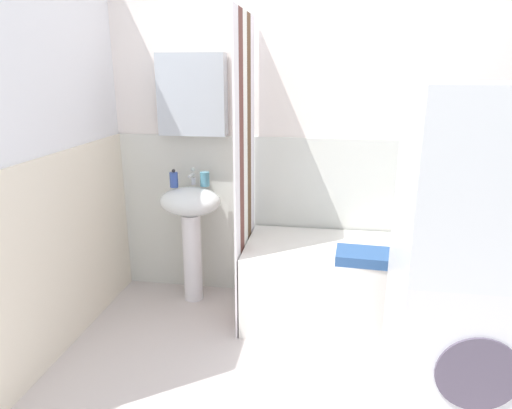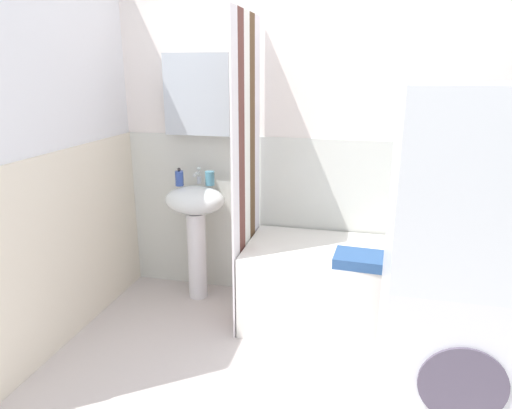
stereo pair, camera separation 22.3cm
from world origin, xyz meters
The scene contains 14 objects.
ground_plane centered at (0.00, 0.00, -0.02)m, with size 4.80×5.60×0.04m, color beige.
wall_back_tiled centered at (-0.06, 1.26, 1.14)m, with size 3.60×0.18×2.40m.
wall_left_tiled centered at (-1.57, 0.34, 1.12)m, with size 0.07×1.81×2.40m.
sink centered at (-0.95, 1.03, 0.63)m, with size 0.44×0.34×0.86m.
faucet centered at (-0.95, 1.11, 0.92)m, with size 0.03×0.12×0.12m.
soap_dispenser centered at (-1.06, 1.03, 0.92)m, with size 0.06×0.06×0.13m.
toothbrush_cup centered at (-0.85, 1.09, 0.91)m, with size 0.07×0.07×0.10m, color teal.
bathtub centered at (0.24, 0.88, 0.27)m, with size 1.49×0.68×0.54m, color white.
shower_curtain centered at (-0.52, 0.88, 1.00)m, with size 0.01×0.68×2.00m.
conditioner_bottle centered at (0.88, 1.14, 0.63)m, with size 0.06×0.06×0.18m.
lotion_bottle centered at (0.79, 1.12, 0.61)m, with size 0.04×0.04×0.15m.
body_wash_bottle centered at (0.67, 1.14, 0.61)m, with size 0.05×0.05×0.15m.
towel_folded centered at (0.25, 0.66, 0.57)m, with size 0.33×0.24×0.06m, color #2D5087.
washer_dryer_stack centered at (0.66, 0.05, 0.80)m, with size 0.63×0.58×1.61m.
Camera 1 is at (0.01, -2.00, 1.66)m, focal length 32.37 mm.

